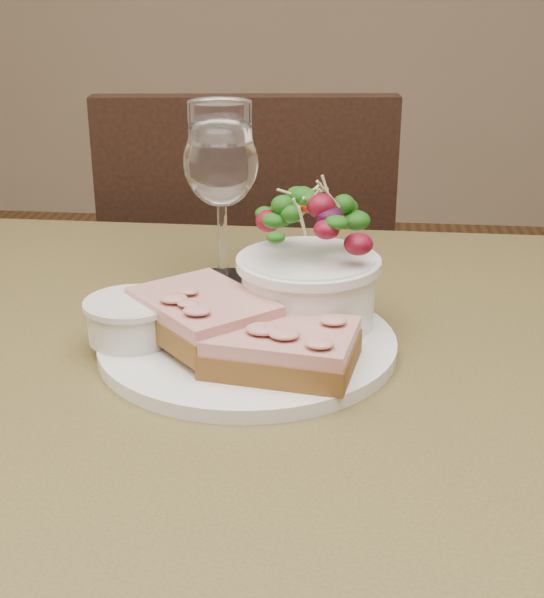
# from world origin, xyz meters

# --- Properties ---
(cafe_table) EXTENTS (0.80, 0.80, 0.75)m
(cafe_table) POSITION_xyz_m (0.00, 0.00, 0.65)
(cafe_table) COLOR #493E1F
(cafe_table) RESTS_ON ground
(chair_far) EXTENTS (0.47, 0.47, 0.90)m
(chair_far) POSITION_xyz_m (-0.09, 0.68, 0.29)
(chair_far) COLOR black
(chair_far) RESTS_ON ground
(dinner_plate) EXTENTS (0.26, 0.26, 0.01)m
(dinner_plate) POSITION_xyz_m (-0.01, 0.03, 0.76)
(dinner_plate) COLOR white
(dinner_plate) RESTS_ON cafe_table
(sandwich_front) EXTENTS (0.13, 0.10, 0.03)m
(sandwich_front) POSITION_xyz_m (0.03, -0.02, 0.78)
(sandwich_front) COLOR #4C2A14
(sandwich_front) RESTS_ON dinner_plate
(sandwich_back) EXTENTS (0.15, 0.15, 0.03)m
(sandwich_back) POSITION_xyz_m (-0.04, 0.02, 0.79)
(sandwich_back) COLOR #4C2A14
(sandwich_back) RESTS_ON dinner_plate
(ramekin) EXTENTS (0.07, 0.07, 0.04)m
(ramekin) POSITION_xyz_m (-0.10, 0.02, 0.78)
(ramekin) COLOR silver
(ramekin) RESTS_ON dinner_plate
(salad_bowl) EXTENTS (0.12, 0.12, 0.13)m
(salad_bowl) POSITION_xyz_m (0.04, 0.07, 0.82)
(salad_bowl) COLOR white
(salad_bowl) RESTS_ON dinner_plate
(garnish) EXTENTS (0.05, 0.04, 0.02)m
(garnish) POSITION_xyz_m (-0.07, 0.11, 0.77)
(garnish) COLOR #163D0B
(garnish) RESTS_ON dinner_plate
(wine_glass) EXTENTS (0.08, 0.08, 0.18)m
(wine_glass) POSITION_xyz_m (-0.05, 0.19, 0.87)
(wine_glass) COLOR white
(wine_glass) RESTS_ON cafe_table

